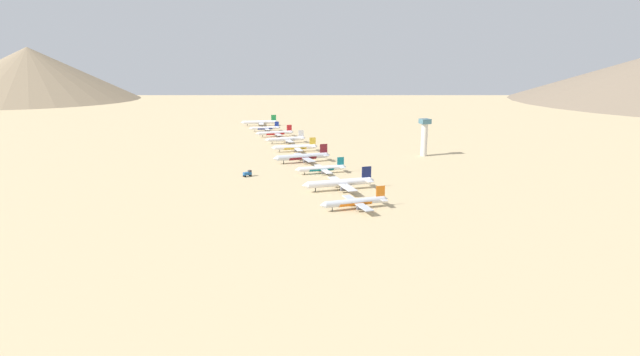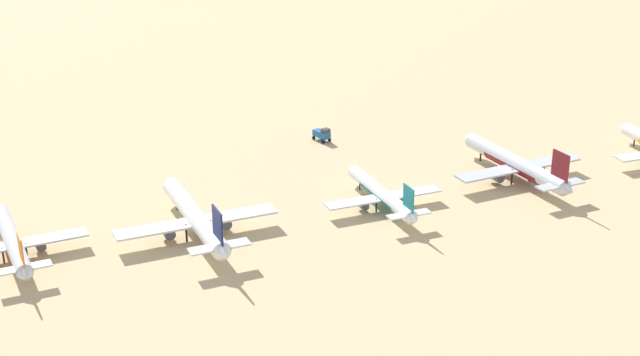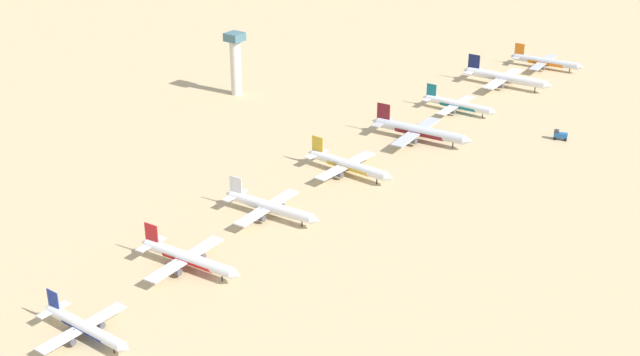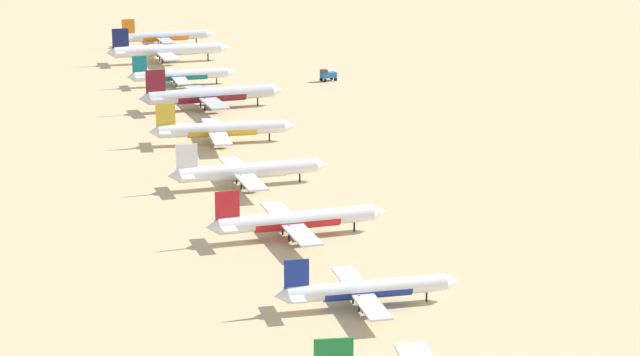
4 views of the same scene
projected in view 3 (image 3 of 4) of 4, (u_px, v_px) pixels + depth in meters
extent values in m
plane|color=tan|center=(356.00, 176.00, 306.09)|extent=(1941.93, 1941.93, 0.00)
cylinder|color=white|center=(85.00, 327.00, 214.84)|extent=(27.40, 3.37, 2.89)
cone|color=white|center=(125.00, 349.00, 206.67)|extent=(2.48, 2.87, 2.83)
cone|color=white|center=(48.00, 308.00, 222.93)|extent=(2.17, 2.64, 2.60)
cube|color=navy|center=(53.00, 300.00, 220.03)|extent=(4.18, 0.34, 5.32)
cube|color=silver|center=(53.00, 310.00, 221.56)|extent=(2.59, 9.16, 0.27)
cube|color=silver|center=(82.00, 327.00, 215.68)|extent=(4.26, 25.90, 0.34)
cylinder|color=#4C4C54|center=(99.00, 323.00, 219.09)|extent=(3.22, 1.80, 1.75)
cylinder|color=#4C4C54|center=(70.00, 340.00, 212.46)|extent=(3.22, 1.80, 1.75)
cylinder|color=black|center=(114.00, 348.00, 209.86)|extent=(0.33, 0.33, 2.90)
cylinder|color=black|center=(87.00, 327.00, 218.04)|extent=(0.33, 0.33, 2.90)
cylinder|color=black|center=(75.00, 334.00, 215.17)|extent=(0.33, 0.33, 2.90)
cylinder|color=navy|center=(85.00, 328.00, 214.93)|extent=(15.10, 3.16, 2.89)
cylinder|color=white|center=(189.00, 258.00, 245.29)|extent=(31.56, 5.12, 3.32)
cone|color=white|center=(236.00, 275.00, 236.87)|extent=(2.98, 3.41, 3.25)
cone|color=white|center=(144.00, 243.00, 253.63)|extent=(2.61, 3.12, 2.99)
cube|color=red|center=(151.00, 234.00, 250.48)|extent=(4.81, 0.58, 6.11)
cube|color=silver|center=(151.00, 244.00, 252.20)|extent=(3.39, 10.62, 0.31)
cube|color=silver|center=(185.00, 259.00, 246.18)|extent=(6.06, 29.88, 0.39)
cylinder|color=#4C4C54|center=(199.00, 255.00, 250.34)|extent=(3.78, 2.21, 2.01)
cylinder|color=#4C4C54|center=(175.00, 271.00, 242.32)|extent=(3.78, 2.21, 2.01)
cylinder|color=black|center=(222.00, 276.00, 240.24)|extent=(0.38, 0.38, 3.33)
cylinder|color=black|center=(188.00, 259.00, 248.93)|extent=(0.38, 0.38, 3.33)
cylinder|color=black|center=(178.00, 266.00, 245.46)|extent=(0.38, 0.38, 3.33)
cylinder|color=red|center=(189.00, 259.00, 245.39)|extent=(17.45, 4.31, 3.32)
cylinder|color=white|center=(271.00, 207.00, 275.17)|extent=(31.74, 4.95, 3.34)
cone|color=white|center=(316.00, 220.00, 266.61)|extent=(2.97, 3.41, 3.27)
cone|color=white|center=(229.00, 194.00, 283.64)|extent=(2.61, 3.12, 3.00)
cube|color=white|center=(236.00, 186.00, 280.45)|extent=(4.84, 0.55, 6.15)
cube|color=silver|center=(235.00, 195.00, 282.19)|extent=(3.35, 10.67, 0.32)
cube|color=silver|center=(267.00, 207.00, 276.06)|extent=(5.91, 30.04, 0.40)
cylinder|color=#4C4C54|center=(279.00, 205.00, 280.23)|extent=(3.79, 2.21, 2.02)
cylinder|color=#4C4C54|center=(259.00, 218.00, 272.20)|extent=(3.79, 2.21, 2.02)
cylinder|color=black|center=(302.00, 222.00, 270.02)|extent=(0.39, 0.39, 3.35)
cylinder|color=black|center=(269.00, 208.00, 278.83)|extent=(0.39, 0.39, 3.35)
cylinder|color=black|center=(261.00, 213.00, 275.35)|extent=(0.39, 0.39, 3.35)
cylinder|color=white|center=(271.00, 207.00, 275.27)|extent=(17.53, 4.23, 3.34)
cylinder|color=white|center=(349.00, 165.00, 305.33)|extent=(32.45, 5.04, 3.41)
cone|color=white|center=(390.00, 178.00, 295.26)|extent=(3.04, 3.48, 3.34)
cone|color=white|center=(311.00, 153.00, 315.29)|extent=(2.67, 3.19, 3.07)
cube|color=gold|center=(318.00, 145.00, 311.79)|extent=(4.95, 0.56, 6.28)
cube|color=silver|center=(316.00, 154.00, 313.61)|extent=(3.41, 10.90, 0.32)
cube|color=silver|center=(346.00, 165.00, 306.35)|extent=(6.02, 30.71, 0.40)
cylinder|color=#4C4C54|center=(356.00, 164.00, 310.26)|extent=(3.87, 2.25, 2.06)
cylinder|color=#4C4C54|center=(338.00, 174.00, 302.63)|extent=(3.87, 2.25, 2.06)
cylinder|color=black|center=(377.00, 179.00, 299.15)|extent=(0.39, 0.39, 3.43)
cylinder|color=black|center=(348.00, 166.00, 309.12)|extent=(0.39, 0.39, 3.43)
cylinder|color=black|center=(340.00, 171.00, 305.81)|extent=(0.39, 0.39, 3.43)
cylinder|color=gold|center=(349.00, 165.00, 305.44)|extent=(17.92, 4.31, 3.42)
cylinder|color=silver|center=(420.00, 131.00, 334.05)|extent=(36.76, 6.76, 3.86)
cone|color=silver|center=(468.00, 141.00, 324.58)|extent=(3.54, 4.03, 3.78)
cone|color=silver|center=(375.00, 121.00, 343.41)|extent=(3.11, 3.69, 3.47)
cube|color=maroon|center=(383.00, 112.00, 339.80)|extent=(5.60, 0.80, 7.11)
cube|color=#B6BBC5|center=(382.00, 122.00, 341.81)|extent=(4.21, 12.41, 0.37)
cube|color=#B6BBC5|center=(416.00, 132.00, 335.05)|extent=(7.81, 34.83, 0.46)
cylinder|color=#4C4C54|center=(425.00, 130.00, 339.97)|extent=(4.44, 2.67, 2.34)
cylinder|color=#4C4C54|center=(411.00, 140.00, 330.51)|extent=(4.44, 2.67, 2.34)
cylinder|color=black|center=(453.00, 143.00, 328.40)|extent=(0.45, 0.45, 3.88)
cylinder|color=black|center=(417.00, 133.00, 338.27)|extent=(0.45, 0.45, 3.88)
cylinder|color=black|center=(411.00, 137.00, 334.17)|extent=(0.45, 0.45, 3.88)
cylinder|color=maroon|center=(420.00, 131.00, 334.17)|extent=(20.36, 5.46, 3.87)
cylinder|color=white|center=(458.00, 104.00, 363.90)|extent=(29.73, 3.62, 3.13)
cone|color=white|center=(494.00, 112.00, 355.45)|extent=(2.69, 3.11, 3.07)
cone|color=white|center=(425.00, 97.00, 372.28)|extent=(2.35, 2.86, 2.82)
cube|color=#14727F|center=(431.00, 90.00, 369.20)|extent=(4.54, 0.36, 5.77)
cube|color=silver|center=(430.00, 98.00, 370.85)|extent=(2.80, 9.94, 0.30)
cube|color=silver|center=(456.00, 105.00, 364.78)|extent=(4.58, 28.09, 0.37)
cylinder|color=#4C4C54|center=(462.00, 105.00, 368.59)|extent=(3.49, 1.95, 1.90)
cylinder|color=#4C4C54|center=(451.00, 111.00, 361.22)|extent=(3.49, 1.95, 1.90)
cylinder|color=black|center=(483.00, 114.00, 358.78)|extent=(0.36, 0.36, 3.15)
cylinder|color=black|center=(456.00, 106.00, 367.36)|extent=(0.36, 0.36, 3.15)
cylinder|color=black|center=(451.00, 109.00, 364.17)|extent=(0.36, 0.36, 3.15)
cylinder|color=#14727F|center=(458.00, 105.00, 364.00)|extent=(16.37, 3.41, 3.14)
cylinder|color=white|center=(506.00, 78.00, 394.43)|extent=(37.22, 5.28, 3.92)
cone|color=white|center=(549.00, 85.00, 384.16)|extent=(3.44, 3.96, 3.84)
cone|color=white|center=(466.00, 70.00, 404.59)|extent=(3.01, 3.63, 3.52)
cube|color=#141E51|center=(474.00, 62.00, 400.81)|extent=(5.68, 0.57, 7.21)
cube|color=silver|center=(472.00, 71.00, 402.86)|extent=(3.75, 12.48, 0.37)
cube|color=silver|center=(503.00, 79.00, 395.50)|extent=(6.44, 35.21, 0.46)
cylinder|color=#4C4C54|center=(509.00, 78.00, 400.34)|extent=(4.41, 2.53, 2.37)
cylinder|color=#4C4C54|center=(499.00, 85.00, 391.00)|extent=(4.41, 2.53, 2.37)
cylinder|color=black|center=(535.00, 88.00, 388.24)|extent=(0.45, 0.45, 3.94)
cylinder|color=black|center=(503.00, 80.00, 398.74)|extent=(0.45, 0.45, 3.94)
cylinder|color=black|center=(498.00, 83.00, 394.69)|extent=(0.45, 0.45, 3.94)
cylinder|color=silver|center=(546.00, 61.00, 419.87)|extent=(31.51, 5.51, 3.31)
cone|color=silver|center=(581.00, 67.00, 411.63)|extent=(3.01, 3.43, 3.24)
cone|color=silver|center=(513.00, 56.00, 428.02)|extent=(2.64, 3.14, 2.98)
cube|color=orange|center=(520.00, 50.00, 424.90)|extent=(4.80, 0.64, 6.10)
cube|color=#B6BBC5|center=(518.00, 56.00, 426.62)|extent=(3.52, 10.62, 0.31)
cube|color=#B6BBC5|center=(543.00, 62.00, 420.74)|extent=(6.43, 29.85, 0.39)
cylinder|color=#4C4C54|center=(548.00, 62.00, 424.93)|extent=(3.79, 2.26, 2.00)
cylinder|color=#4C4C54|center=(541.00, 67.00, 416.86)|extent=(3.79, 2.26, 2.00)
cylinder|color=black|center=(570.00, 69.00, 414.95)|extent=(0.38, 0.38, 3.33)
cylinder|color=black|center=(543.00, 64.00, 423.49)|extent=(0.38, 0.38, 3.33)
cylinder|color=black|center=(540.00, 66.00, 420.00)|extent=(0.38, 0.38, 3.33)
cylinder|color=orange|center=(546.00, 62.00, 419.97)|extent=(17.44, 4.53, 3.32)
cube|color=#1E5999|center=(561.00, 135.00, 336.24)|extent=(5.66, 3.79, 1.70)
cube|color=#333338|center=(557.00, 131.00, 336.14)|extent=(2.35, 2.52, 1.10)
cylinder|color=black|center=(555.00, 139.00, 336.38)|extent=(1.15, 0.67, 1.10)
cylinder|color=black|center=(555.00, 137.00, 338.37)|extent=(1.15, 0.67, 1.10)
cylinder|color=black|center=(565.00, 140.00, 335.27)|extent=(1.15, 0.67, 1.10)
cylinder|color=black|center=(566.00, 138.00, 337.26)|extent=(1.15, 0.67, 1.10)
cylinder|color=beige|center=(236.00, 68.00, 381.55)|extent=(4.80, 4.80, 24.46)
cube|color=#3F6B7A|center=(235.00, 37.00, 375.74)|extent=(7.20, 7.20, 3.60)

